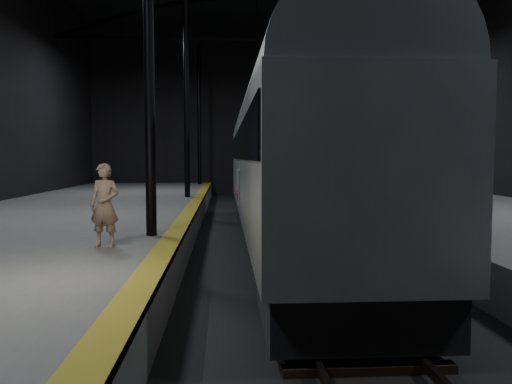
{
  "coord_description": "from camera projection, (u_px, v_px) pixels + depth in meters",
  "views": [
    {
      "loc": [
        -1.96,
        -16.51,
        2.95
      ],
      "look_at": [
        -1.11,
        -2.93,
        2.0
      ],
      "focal_mm": 35.0,
      "sensor_mm": 36.0,
      "label": 1
    }
  ],
  "objects": [
    {
      "name": "ground",
      "position": [
        284.0,
        245.0,
        16.77
      ],
      "size": [
        44.0,
        44.0,
        0.0
      ],
      "primitive_type": "plane",
      "color": "black",
      "rests_on": "ground"
    },
    {
      "name": "platform_left",
      "position": [
        55.0,
        232.0,
        16.27
      ],
      "size": [
        9.0,
        43.8,
        1.0
      ],
      "primitive_type": "cube",
      "color": "#585855",
      "rests_on": "ground"
    },
    {
      "name": "platform_right",
      "position": [
        499.0,
        228.0,
        17.2
      ],
      "size": [
        9.0,
        43.8,
        1.0
      ],
      "primitive_type": "cube",
      "color": "#585855",
      "rests_on": "ground"
    },
    {
      "name": "tactile_strip",
      "position": [
        186.0,
        216.0,
        16.5
      ],
      "size": [
        0.5,
        43.8,
        0.01
      ],
      "primitive_type": "cube",
      "color": "olive",
      "rests_on": "platform_left"
    },
    {
      "name": "track",
      "position": [
        284.0,
        243.0,
        16.77
      ],
      "size": [
        2.4,
        43.0,
        0.24
      ],
      "color": "#3F3328",
      "rests_on": "ground"
    },
    {
      "name": "train",
      "position": [
        284.0,
        153.0,
        16.6
      ],
      "size": [
        3.1,
        20.7,
        5.53
      ],
      "color": "#93959A",
      "rests_on": "ground"
    },
    {
      "name": "woman",
      "position": [
        105.0,
        205.0,
        10.81
      ],
      "size": [
        0.75,
        0.58,
        1.82
      ],
      "primitive_type": "imported",
      "rotation": [
        0.0,
        0.0,
        -0.25
      ],
      "color": "#907358",
      "rests_on": "platform_left"
    }
  ]
}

